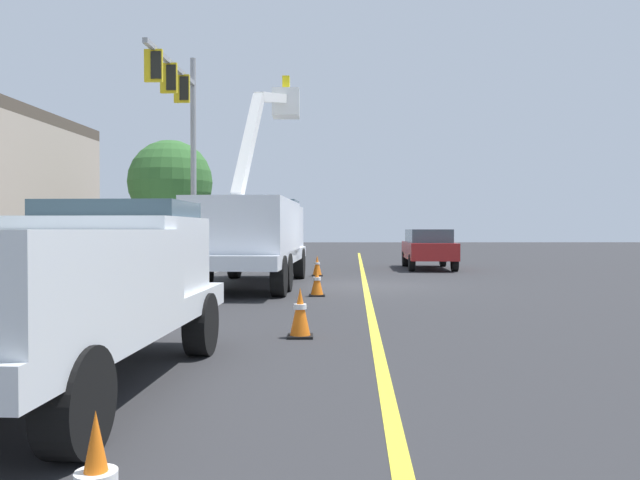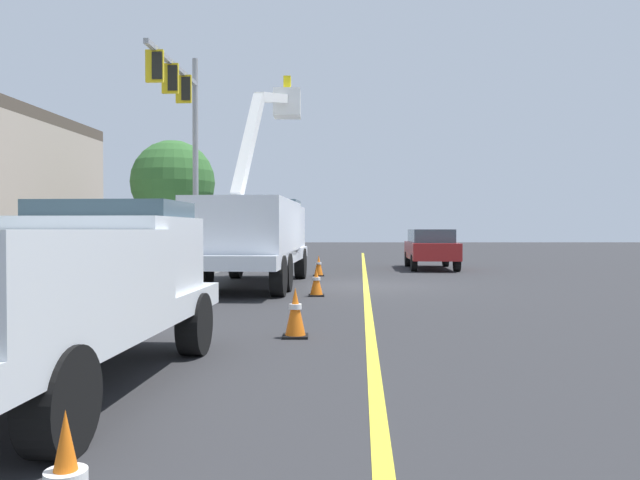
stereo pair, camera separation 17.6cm
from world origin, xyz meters
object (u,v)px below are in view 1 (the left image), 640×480
(service_pickup_truck, at_px, (66,285))
(traffic_cone_trailing, at_px, (317,266))
(traffic_signal_mast, at_px, (182,118))
(utility_bucket_truck, at_px, (255,232))
(passing_minivan, at_px, (428,246))
(traffic_cone_mid_front, at_px, (300,313))
(traffic_cone_mid_rear, at_px, (317,282))

(service_pickup_truck, bearing_deg, traffic_cone_trailing, -10.14)
(traffic_cone_trailing, relative_size, traffic_signal_mast, 0.09)
(traffic_cone_trailing, bearing_deg, utility_bucket_truck, 152.49)
(passing_minivan, xyz_separation_m, traffic_cone_mid_front, (-16.53, 5.22, -0.59))
(traffic_cone_mid_front, bearing_deg, service_pickup_truck, 142.64)
(traffic_cone_mid_rear, distance_m, traffic_cone_trailing, 6.61)
(utility_bucket_truck, relative_size, passing_minivan, 1.70)
(traffic_cone_mid_rear, bearing_deg, traffic_signal_mast, 36.35)
(traffic_cone_trailing, bearing_deg, passing_minivan, -50.20)
(utility_bucket_truck, distance_m, traffic_cone_mid_front, 9.04)
(passing_minivan, bearing_deg, service_pickup_truck, 158.83)
(traffic_cone_mid_rear, relative_size, traffic_signal_mast, 0.09)
(utility_bucket_truck, xyz_separation_m, traffic_cone_mid_front, (-8.83, -1.52, -1.23))
(passing_minivan, xyz_separation_m, traffic_cone_mid_rear, (-10.63, 4.90, -0.62))
(traffic_cone_mid_front, height_order, traffic_cone_mid_rear, traffic_cone_mid_front)
(traffic_cone_mid_rear, xyz_separation_m, traffic_cone_trailing, (6.61, -0.08, 0.02))
(service_pickup_truck, xyz_separation_m, traffic_cone_mid_front, (3.13, -2.39, -0.73))
(traffic_signal_mast, bearing_deg, service_pickup_truck, -172.46)
(service_pickup_truck, bearing_deg, passing_minivan, -21.17)
(traffic_cone_mid_front, bearing_deg, passing_minivan, -17.53)
(utility_bucket_truck, bearing_deg, passing_minivan, -41.18)
(service_pickup_truck, height_order, traffic_cone_mid_rear, service_pickup_truck)
(traffic_cone_trailing, bearing_deg, traffic_cone_mid_front, 178.14)
(passing_minivan, relative_size, traffic_signal_mast, 0.60)
(utility_bucket_truck, relative_size, service_pickup_truck, 1.46)
(utility_bucket_truck, bearing_deg, traffic_cone_mid_front, -170.26)
(passing_minivan, bearing_deg, utility_bucket_truck, 138.82)
(traffic_cone_trailing, xyz_separation_m, traffic_signal_mast, (-0.12, 4.85, 5.31))
(utility_bucket_truck, relative_size, traffic_cone_mid_rear, 11.77)
(traffic_cone_mid_front, bearing_deg, traffic_signal_mast, 19.74)
(traffic_cone_mid_rear, relative_size, traffic_cone_trailing, 0.95)
(traffic_signal_mast, bearing_deg, traffic_cone_mid_rear, -143.65)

